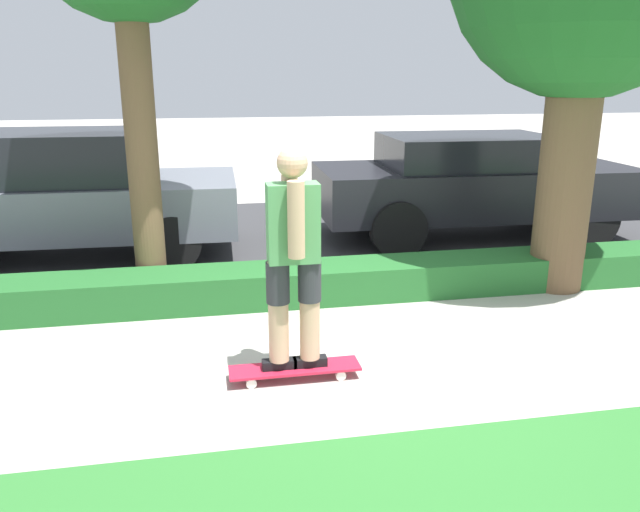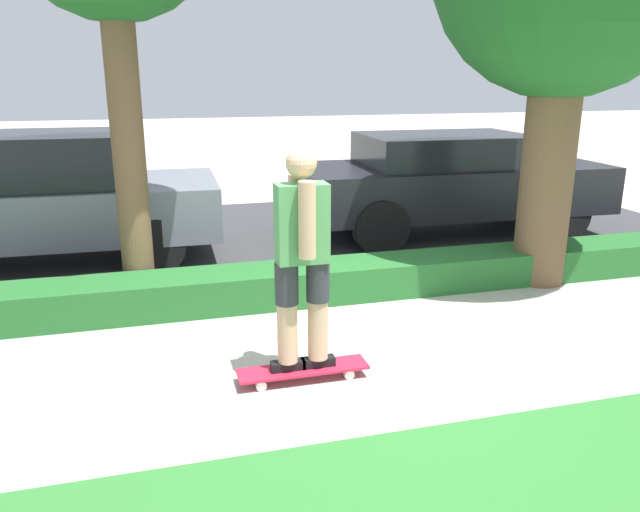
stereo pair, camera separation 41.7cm
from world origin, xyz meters
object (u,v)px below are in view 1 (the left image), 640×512
skater_person (293,255)px  parked_car_middle (472,182)px  parked_car_front (65,193)px  skateboard (295,369)px

skater_person → parked_car_middle: skater_person is taller
parked_car_front → skater_person: bearing=-57.6°
skateboard → parked_car_middle: 5.02m
skateboard → parked_car_middle: (3.11, 3.88, 0.70)m
skater_person → parked_car_front: 4.53m
skater_person → parked_car_front: size_ratio=0.40×
parked_car_front → parked_car_middle: (5.44, -0.00, -0.03)m
skater_person → parked_car_middle: size_ratio=0.38×
skateboard → skater_person: (0.00, -0.00, 0.91)m
parked_car_middle → skater_person: bearing=-127.1°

